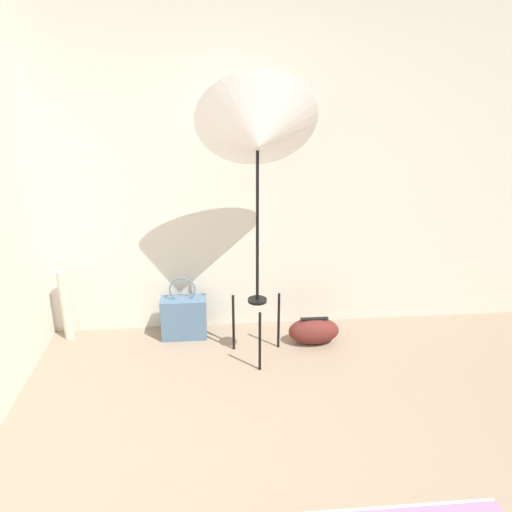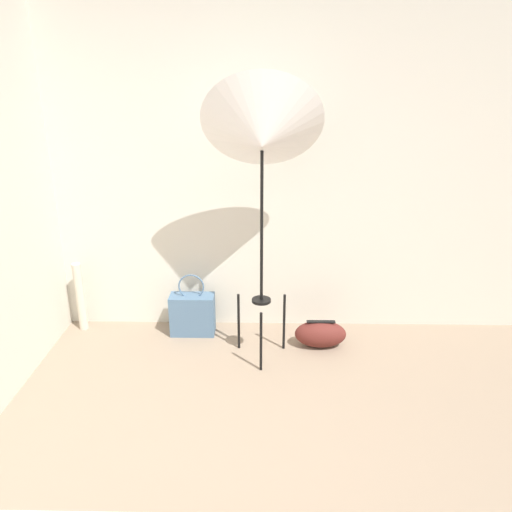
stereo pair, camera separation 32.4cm
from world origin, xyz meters
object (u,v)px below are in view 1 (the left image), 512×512
Objects in this scene: duffel_bag at (314,331)px; paper_roll at (65,305)px; photo_umbrella at (257,135)px; tote_bag at (184,317)px.

paper_roll reaches higher than duffel_bag.
photo_umbrella is 1.61m from tote_bag.
paper_roll is (-0.93, 0.06, 0.12)m from tote_bag.
photo_umbrella is at bearing -14.58° from paper_roll.
duffel_bag is (1.03, -0.19, -0.07)m from tote_bag.
tote_bag is 0.90× the size of paper_roll.
photo_umbrella is at bearing -30.34° from tote_bag.
photo_umbrella is 5.11× the size of duffel_bag.
tote_bag is at bearing 169.58° from duffel_bag.
photo_umbrella is at bearing -162.98° from duffel_bag.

